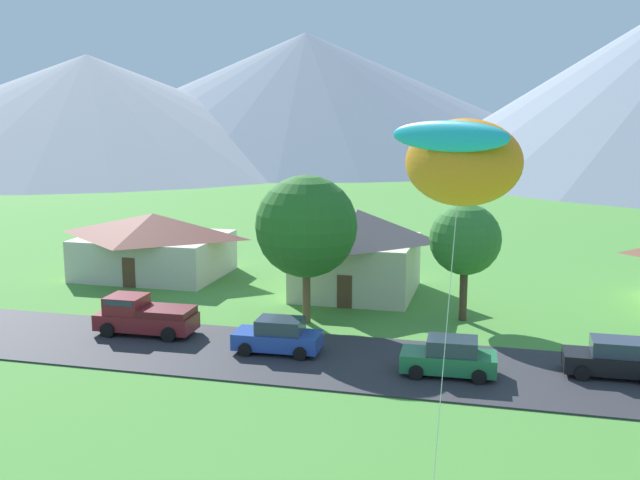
% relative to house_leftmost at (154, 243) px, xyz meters
% --- Properties ---
extents(road_strip, '(160.00, 7.59, 0.08)m').
position_rel_house_leftmost_xyz_m(road_strip, '(18.13, -14.45, -2.25)').
color(road_strip, '#2D2D33').
rests_on(road_strip, ground).
extents(mountain_central_ridge, '(116.60, 116.60, 22.13)m').
position_rel_house_leftmost_xyz_m(mountain_central_ridge, '(-60.95, 93.12, 8.77)').
color(mountain_central_ridge, '#8E939E').
rests_on(mountain_central_ridge, ground).
extents(mountain_far_east_ridge, '(133.70, 133.70, 28.74)m').
position_rel_house_leftmost_xyz_m(mountain_far_east_ridge, '(-23.62, 127.77, 12.08)').
color(mountain_far_east_ridge, gray).
rests_on(mountain_far_east_ridge, ground).
extents(house_leftmost, '(10.37, 8.11, 4.43)m').
position_rel_house_leftmost_xyz_m(house_leftmost, '(0.00, 0.00, 0.00)').
color(house_leftmost, beige).
rests_on(house_leftmost, ground).
extents(house_right_center, '(7.82, 8.01, 5.43)m').
position_rel_house_leftmost_xyz_m(house_right_center, '(14.91, -1.52, 0.52)').
color(house_right_center, beige).
rests_on(house_right_center, ground).
extents(tree_near_left, '(5.59, 5.59, 8.21)m').
position_rel_house_leftmost_xyz_m(tree_near_left, '(13.49, -8.61, 3.11)').
color(tree_near_left, brown).
rests_on(tree_near_left, ground).
extents(tree_center, '(3.97, 3.97, 6.61)m').
position_rel_house_leftmost_xyz_m(tree_center, '(21.88, -6.05, 2.30)').
color(tree_center, '#4C3823').
rests_on(tree_center, ground).
extents(parked_car_black_west_end, '(4.22, 2.12, 1.68)m').
position_rel_house_leftmost_xyz_m(parked_car_black_west_end, '(28.90, -13.52, -1.43)').
color(parked_car_black_west_end, black).
rests_on(parked_car_black_west_end, road_strip).
extents(parked_car_blue_mid_west, '(4.26, 2.19, 1.68)m').
position_rel_house_leftmost_xyz_m(parked_car_blue_mid_west, '(13.55, -14.07, -1.43)').
color(parked_car_blue_mid_west, '#2847A8').
rests_on(parked_car_blue_mid_west, road_strip).
extents(parked_car_green_mid_east, '(4.27, 2.21, 1.68)m').
position_rel_house_leftmost_xyz_m(parked_car_green_mid_east, '(21.84, -15.13, -1.43)').
color(parked_car_green_mid_east, '#237042').
rests_on(parked_car_green_mid_east, road_strip).
extents(pickup_truck_maroon_west_side, '(5.24, 2.41, 1.99)m').
position_rel_house_leftmost_xyz_m(pickup_truck_maroon_west_side, '(5.82, -12.93, -1.24)').
color(pickup_truck_maroon_west_side, maroon).
rests_on(pickup_truck_maroon_west_side, road_strip).
extents(kite_flyer_with_kite, '(4.01, 5.07, 11.70)m').
position_rel_house_leftmost_xyz_m(kite_flyer_with_kite, '(22.78, -27.81, 8.15)').
color(kite_flyer_with_kite, navy).
rests_on(kite_flyer_with_kite, ground).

